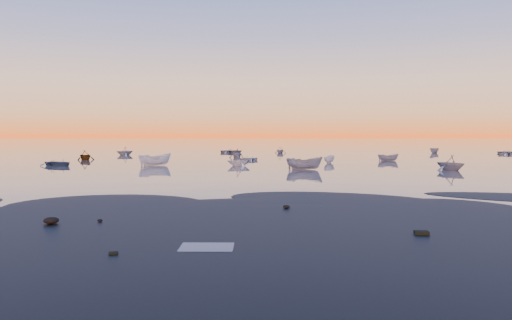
# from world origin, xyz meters

# --- Properties ---
(ground) EXTENTS (600.00, 600.00, 0.00)m
(ground) POSITION_xyz_m (0.00, 100.00, 0.00)
(ground) COLOR #6C625A
(ground) RESTS_ON ground
(mud_lobes) EXTENTS (140.00, 6.00, 0.07)m
(mud_lobes) POSITION_xyz_m (0.00, -1.00, 0.01)
(mud_lobes) COLOR black
(mud_lobes) RESTS_ON ground
(moored_fleet) EXTENTS (124.00, 58.00, 1.20)m
(moored_fleet) POSITION_xyz_m (0.00, 53.00, 0.00)
(moored_fleet) COLOR white
(moored_fleet) RESTS_ON ground
(boat_near_left) EXTENTS (4.22, 4.77, 1.14)m
(boat_near_left) POSITION_xyz_m (-26.72, 32.15, 0.00)
(boat_near_left) COLOR #354D65
(boat_near_left) RESTS_ON ground
(boat_near_center) EXTENTS (3.85, 4.65, 1.50)m
(boat_near_center) POSITION_xyz_m (-14.82, 32.92, 0.00)
(boat_near_center) COLOR white
(boat_near_center) RESTS_ON ground
(boat_near_right) EXTENTS (4.03, 3.36, 1.30)m
(boat_near_right) POSITION_xyz_m (19.41, 24.91, 0.00)
(boat_near_right) COLOR slate
(boat_near_right) RESTS_ON ground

